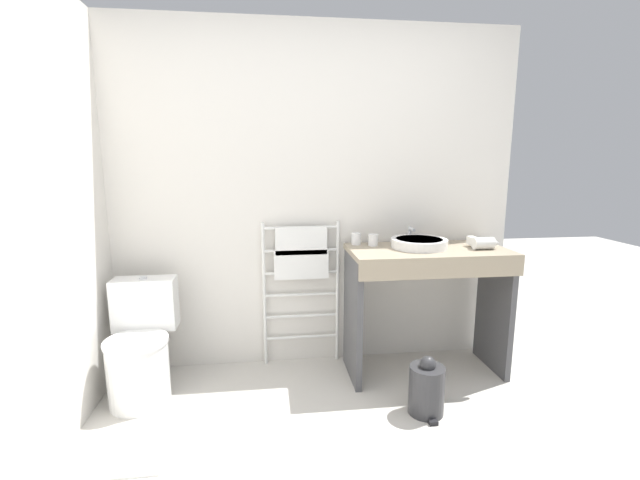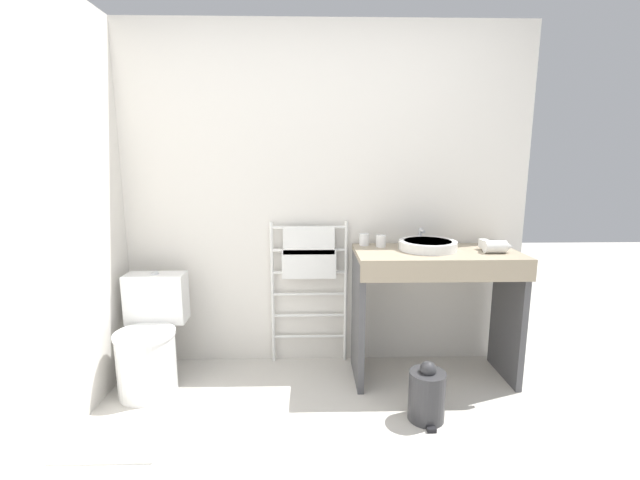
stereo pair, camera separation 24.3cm
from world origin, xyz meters
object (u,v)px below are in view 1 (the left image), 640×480
object	(u,v)px
towel_radiator	(301,264)
cup_near_edge	(373,240)
sink_basin	(419,243)
toilet	(141,350)
trash_bin	(427,388)
cup_near_wall	(356,239)
hair_dryer	(483,243)

from	to	relation	value
towel_radiator	cup_near_edge	xyz separation A→B (m)	(0.49, -0.10, 0.18)
sink_basin	cup_near_edge	distance (m)	0.31
toilet	trash_bin	bearing A→B (deg)	-13.27
cup_near_edge	trash_bin	xyz separation A→B (m)	(0.18, -0.63, -0.77)
sink_basin	cup_near_wall	xyz separation A→B (m)	(-0.40, 0.16, 0.01)
hair_dryer	cup_near_edge	bearing A→B (deg)	164.48
toilet	cup_near_edge	world-z (taller)	cup_near_edge
hair_dryer	trash_bin	xyz separation A→B (m)	(-0.52, -0.44, -0.77)
towel_radiator	hair_dryer	bearing A→B (deg)	-13.71
sink_basin	cup_near_edge	world-z (taller)	cup_near_edge
toilet	cup_near_wall	size ratio (longest dim) A/B	8.95
toilet	sink_basin	bearing A→B (deg)	4.08
hair_dryer	towel_radiator	bearing A→B (deg)	166.29
cup_near_wall	trash_bin	distance (m)	1.07
towel_radiator	trash_bin	bearing A→B (deg)	-47.43
cup_near_wall	hair_dryer	size ratio (longest dim) A/B	0.45
toilet	cup_near_wall	bearing A→B (deg)	11.48
towel_radiator	sink_basin	size ratio (longest dim) A/B	2.75
towel_radiator	cup_near_wall	world-z (taller)	towel_radiator
towel_radiator	cup_near_wall	xyz separation A→B (m)	(0.38, -0.04, 0.18)
toilet	sink_basin	distance (m)	1.91
cup_near_edge	trash_bin	world-z (taller)	cup_near_edge
towel_radiator	cup_near_wall	distance (m)	0.43
toilet	trash_bin	world-z (taller)	toilet
toilet	hair_dryer	bearing A→B (deg)	0.94
towel_radiator	sink_basin	distance (m)	0.82
cup_near_wall	trash_bin	world-z (taller)	cup_near_wall
towel_radiator	cup_near_edge	distance (m)	0.53
trash_bin	cup_near_wall	bearing A→B (deg)	112.55
towel_radiator	hair_dryer	distance (m)	1.24
hair_dryer	trash_bin	distance (m)	1.02
cup_near_wall	toilet	bearing A→B (deg)	-168.52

